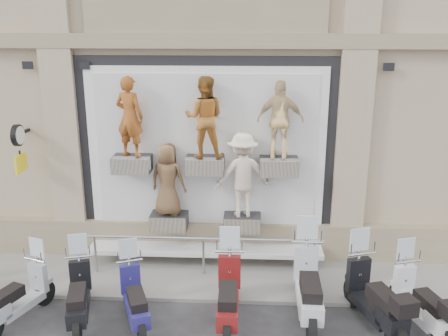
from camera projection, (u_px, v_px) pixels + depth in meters
The scene contains 12 objects.
ground at pixel (193, 334), 8.70m from camera, with size 90.00×90.00×0.00m, color #2D2D2F.
sidewalk at pixel (204, 273), 10.69m from camera, with size 16.00×2.20×0.08m, color gray.
shop_vitrine at pixel (211, 160), 10.62m from camera, with size 5.60×0.88×4.30m.
guard_rail at pixel (203, 258), 10.48m from camera, with size 5.06×0.10×0.93m, color #9EA0A5, non-canonical shape.
clock_sign_bracket at pixel (19, 142), 10.44m from camera, with size 0.10×0.80×1.02m.
scooter_c at pixel (16, 287), 8.87m from camera, with size 0.51×1.74×1.41m, color #8F969B, non-canonical shape.
scooter_d at pixel (78, 286), 8.83m from camera, with size 0.53×1.82×1.48m, color black, non-canonical shape.
scooter_e at pixel (134, 289), 8.77m from camera, with size 0.51×1.77×1.43m, color navy, non-canonical shape.
scooter_f at pixel (228, 284), 8.75m from camera, with size 0.58×2.00×1.63m, color maroon, non-canonical shape.
scooter_g at pixel (309, 276), 8.92m from camera, with size 0.62×2.14×1.74m, color #B2B5BA, non-canonical shape.
scooter_h at pixel (376, 287), 8.65m from camera, with size 0.59×2.02×1.64m, color black, non-canonical shape.
scooter_i at pixel (422, 292), 8.62m from camera, with size 0.54×1.84×1.50m, color silver, non-canonical shape.
Camera 1 is at (0.92, -7.44, 5.31)m, focal length 40.00 mm.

